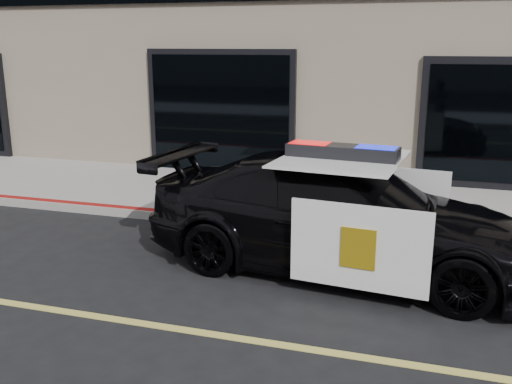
# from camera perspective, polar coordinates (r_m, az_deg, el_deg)

# --- Properties ---
(ground) EXTENTS (120.00, 120.00, 0.00)m
(ground) POSITION_cam_1_polar(r_m,az_deg,el_deg) (6.87, -16.13, -11.82)
(ground) COLOR black
(ground) RESTS_ON ground
(sidewalk_n) EXTENTS (60.00, 3.50, 0.15)m
(sidewalk_n) POSITION_cam_1_polar(r_m,az_deg,el_deg) (11.30, -1.70, -0.31)
(sidewalk_n) COLOR gray
(sidewalk_n) RESTS_ON ground
(police_car) EXTENTS (3.19, 5.67, 1.71)m
(police_car) POSITION_cam_1_polar(r_m,az_deg,el_deg) (7.74, 8.41, -2.23)
(police_car) COLOR black
(police_car) RESTS_ON ground
(fire_hydrant) EXTENTS (0.34, 0.47, 0.75)m
(fire_hydrant) POSITION_cam_1_polar(r_m,az_deg,el_deg) (10.02, -3.37, 0.24)
(fire_hydrant) COLOR #EFE5CB
(fire_hydrant) RESTS_ON sidewalk_n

